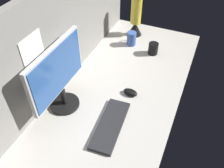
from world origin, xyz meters
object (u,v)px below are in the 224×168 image
at_px(keyboard, 110,125).
at_px(mouse, 130,92).
at_px(monitor, 58,75).
at_px(lava_lamp, 136,17).
at_px(mug_ceramic_blue, 132,38).
at_px(mug_black_travel, 153,49).

xyz_separation_m(keyboard, mouse, (0.28, -0.01, 0.01)).
distance_m(monitor, lava_lamp, 0.97).
bearing_deg(monitor, mouse, -54.34).
distance_m(monitor, keyboard, 0.40).
height_order(keyboard, mug_ceramic_blue, mug_ceramic_blue).
relative_size(keyboard, mug_ceramic_blue, 3.30).
xyz_separation_m(mouse, mug_ceramic_blue, (0.55, 0.20, 0.04)).
bearing_deg(monitor, lava_lamp, -7.23).
bearing_deg(mug_black_travel, mouse, 179.70).
bearing_deg(mouse, mug_black_travel, 6.69).
height_order(keyboard, lava_lamp, lava_lamp).
relative_size(mug_black_travel, lava_lamp, 0.23).
bearing_deg(mug_ceramic_blue, mouse, -160.31).
xyz_separation_m(monitor, keyboard, (-0.03, -0.33, -0.23)).
height_order(monitor, mug_black_travel, monitor).
distance_m(monitor, mug_black_travel, 0.84).
xyz_separation_m(keyboard, mug_black_travel, (0.78, -0.02, 0.04)).
bearing_deg(mouse, keyboard, -176.04).
bearing_deg(mouse, lava_lamp, 24.58).
height_order(mug_ceramic_blue, lava_lamp, lava_lamp).
bearing_deg(mug_black_travel, mug_ceramic_blue, 74.77).
height_order(monitor, mouse, monitor).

